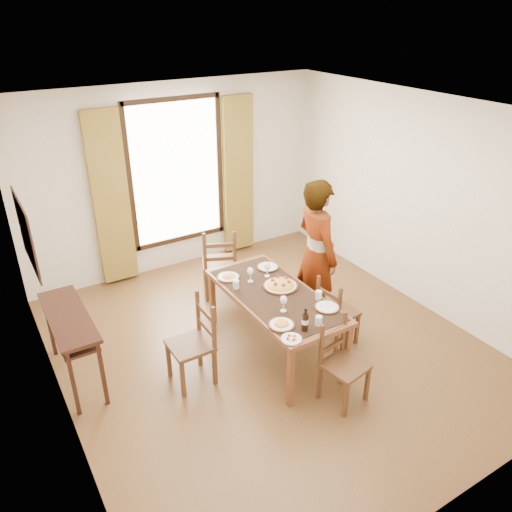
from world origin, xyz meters
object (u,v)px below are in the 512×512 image
pasta_platter (281,283)px  dining_table (275,299)px  console_table (69,325)px  man (316,255)px

pasta_platter → dining_table: bearing=-146.7°
pasta_platter → console_table: bearing=164.8°
console_table → dining_table: size_ratio=0.67×
pasta_platter → man: bearing=13.5°
console_table → pasta_platter: size_ratio=3.00×
console_table → man: size_ratio=0.64×
console_table → dining_table: console_table is taller
man → pasta_platter: bearing=107.5°
dining_table → man: (0.74, 0.23, 0.25)m
console_table → man: 2.84m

